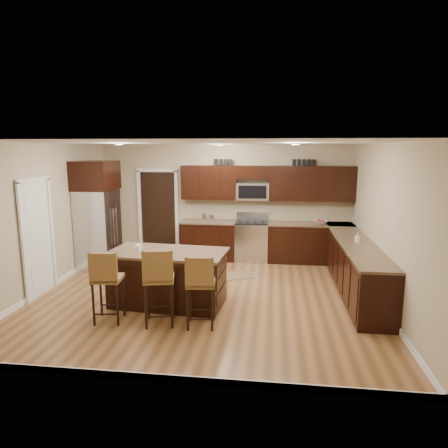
# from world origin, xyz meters

# --- Properties ---
(floor) EXTENTS (6.00, 6.00, 0.00)m
(floor) POSITION_xyz_m (0.00, 0.00, 0.00)
(floor) COLOR brown
(floor) RESTS_ON ground
(ceiling) EXTENTS (6.00, 6.00, 0.00)m
(ceiling) POSITION_xyz_m (0.00, 0.00, 2.70)
(ceiling) COLOR silver
(ceiling) RESTS_ON wall_back
(wall_back) EXTENTS (6.00, 0.00, 6.00)m
(wall_back) POSITION_xyz_m (0.00, 2.75, 1.35)
(wall_back) COLOR tan
(wall_back) RESTS_ON floor
(wall_left) EXTENTS (0.00, 5.50, 5.50)m
(wall_left) POSITION_xyz_m (-3.00, 0.00, 1.35)
(wall_left) COLOR tan
(wall_left) RESTS_ON floor
(wall_right) EXTENTS (0.00, 5.50, 5.50)m
(wall_right) POSITION_xyz_m (3.00, 0.00, 1.35)
(wall_right) COLOR tan
(wall_right) RESTS_ON floor
(base_cabinets) EXTENTS (4.02, 3.96, 0.92)m
(base_cabinets) POSITION_xyz_m (1.90, 1.45, 0.46)
(base_cabinets) COLOR black
(base_cabinets) RESTS_ON floor
(upper_cabinets) EXTENTS (4.00, 0.33, 0.80)m
(upper_cabinets) POSITION_xyz_m (1.04, 2.58, 1.84)
(upper_cabinets) COLOR black
(upper_cabinets) RESTS_ON wall_back
(range) EXTENTS (0.76, 0.64, 1.11)m
(range) POSITION_xyz_m (0.68, 2.45, 0.47)
(range) COLOR silver
(range) RESTS_ON floor
(microwave) EXTENTS (0.76, 0.31, 0.40)m
(microwave) POSITION_xyz_m (0.68, 2.60, 1.62)
(microwave) COLOR silver
(microwave) RESTS_ON upper_cabinets
(doorway) EXTENTS (0.85, 0.03, 2.06)m
(doorway) POSITION_xyz_m (-1.65, 2.73, 1.03)
(doorway) COLOR black
(doorway) RESTS_ON floor
(pantry_door) EXTENTS (0.03, 0.80, 2.04)m
(pantry_door) POSITION_xyz_m (-2.98, -0.30, 1.02)
(pantry_door) COLOR white
(pantry_door) RESTS_ON floor
(letter_decor) EXTENTS (2.20, 0.03, 0.15)m
(letter_decor) POSITION_xyz_m (0.90, 2.58, 2.29)
(letter_decor) COLOR black
(letter_decor) RESTS_ON upper_cabinets
(island) EXTENTS (2.01, 1.17, 0.92)m
(island) POSITION_xyz_m (-0.57, -0.45, 0.43)
(island) COLOR black
(island) RESTS_ON floor
(stool_left) EXTENTS (0.46, 0.46, 1.12)m
(stool_left) POSITION_xyz_m (-1.29, -1.29, 0.70)
(stool_left) COLOR olive
(stool_left) RESTS_ON floor
(stool_mid) EXTENTS (0.52, 0.52, 1.18)m
(stool_mid) POSITION_xyz_m (-0.48, -1.30, 0.73)
(stool_mid) COLOR olive
(stool_mid) RESTS_ON floor
(stool_right) EXTENTS (0.45, 0.45, 1.10)m
(stool_right) POSITION_xyz_m (0.14, -1.29, 0.69)
(stool_right) COLOR olive
(stool_right) RESTS_ON floor
(refrigerator) EXTENTS (0.79, 0.93, 2.35)m
(refrigerator) POSITION_xyz_m (-2.62, 1.41, 1.21)
(refrigerator) COLOR silver
(refrigerator) RESTS_ON floor
(floor_mat) EXTENTS (0.97, 0.83, 0.01)m
(floor_mat) POSITION_xyz_m (0.37, 1.18, 0.01)
(floor_mat) COLOR brown
(floor_mat) RESTS_ON floor
(fruit_bowl) EXTENTS (0.38, 0.38, 0.07)m
(fruit_bowl) POSITION_xyz_m (2.25, 2.45, 0.96)
(fruit_bowl) COLOR silver
(fruit_bowl) RESTS_ON base_cabinets
(soap_bottle) EXTENTS (0.08, 0.08, 0.17)m
(soap_bottle) POSITION_xyz_m (2.70, 0.60, 1.01)
(soap_bottle) COLOR #B2B2B2
(soap_bottle) RESTS_ON base_cabinets
(canister_tall) EXTENTS (0.12, 0.12, 0.18)m
(canister_tall) POSITION_xyz_m (-0.46, 2.45, 1.01)
(canister_tall) COLOR silver
(canister_tall) RESTS_ON base_cabinets
(canister_short) EXTENTS (0.11, 0.11, 0.15)m
(canister_short) POSITION_xyz_m (-0.28, 2.45, 0.99)
(canister_short) COLOR silver
(canister_short) RESTS_ON base_cabinets
(island_jar) EXTENTS (0.10, 0.10, 0.10)m
(island_jar) POSITION_xyz_m (-1.07, -0.45, 0.97)
(island_jar) COLOR white
(island_jar) RESTS_ON island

